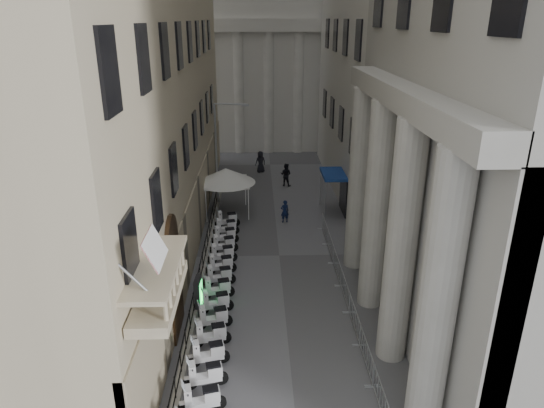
{
  "coord_description": "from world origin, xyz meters",
  "views": [
    {
      "loc": [
        -1.27,
        -6.64,
        13.25
      ],
      "look_at": [
        -0.53,
        16.09,
        4.5
      ],
      "focal_mm": 32.0,
      "sensor_mm": 36.0,
      "label": 1
    }
  ],
  "objects": [
    {
      "name": "security_tent",
      "position": [
        -3.33,
        25.95,
        2.83
      ],
      "size": [
        4.17,
        4.17,
        3.39
      ],
      "color": "white",
      "rests_on": "ground"
    },
    {
      "name": "scooter_10",
      "position": [
        -3.31,
        17.17,
        0.0
      ],
      "size": [
        1.49,
        0.85,
        1.5
      ],
      "primitive_type": null,
      "rotation": [
        0.0,
        0.0,
        1.79
      ],
      "color": "white",
      "rests_on": "ground"
    },
    {
      "name": "scooter_14",
      "position": [
        -3.31,
        22.24,
        0.0
      ],
      "size": [
        1.49,
        0.85,
        1.5
      ],
      "primitive_type": null,
      "rotation": [
        0.0,
        0.0,
        1.79
      ],
      "color": "white",
      "rests_on": "ground"
    },
    {
      "name": "scooter_4",
      "position": [
        -3.31,
        9.56,
        0.0
      ],
      "size": [
        1.49,
        0.85,
        1.5
      ],
      "primitive_type": null,
      "rotation": [
        0.0,
        0.0,
        1.79
      ],
      "color": "white",
      "rests_on": "ground"
    },
    {
      "name": "info_kiosk",
      "position": [
        -4.12,
        13.39,
        0.93
      ],
      "size": [
        0.33,
        0.88,
        1.83
      ],
      "rotation": [
        0.0,
        0.0,
        -0.05
      ],
      "color": "black",
      "rests_on": "ground"
    },
    {
      "name": "scooter_9",
      "position": [
        -3.31,
        15.9,
        0.0
      ],
      "size": [
        1.49,
        0.85,
        1.5
      ],
      "primitive_type": null,
      "rotation": [
        0.0,
        0.0,
        1.79
      ],
      "color": "white",
      "rests_on": "ground"
    },
    {
      "name": "far_building",
      "position": [
        0.0,
        48.0,
        15.0
      ],
      "size": [
        22.0,
        10.0,
        30.0
      ],
      "primitive_type": "cube",
      "color": "beige",
      "rests_on": "ground"
    },
    {
      "name": "scooter_6",
      "position": [
        -3.31,
        12.09,
        0.0
      ],
      "size": [
        1.49,
        0.85,
        1.5
      ],
      "primitive_type": null,
      "rotation": [
        0.0,
        0.0,
        1.79
      ],
      "color": "white",
      "rests_on": "ground"
    },
    {
      "name": "barrier_6",
      "position": [
        3.07,
        19.33,
        0.0
      ],
      "size": [
        0.6,
        2.4,
        1.1
      ],
      "primitive_type": null,
      "color": "#AAADB2",
      "rests_on": "ground"
    },
    {
      "name": "barrier_4",
      "position": [
        3.07,
        14.33,
        0.0
      ],
      "size": [
        0.6,
        2.4,
        1.1
      ],
      "primitive_type": null,
      "color": "#AAADB2",
      "rests_on": "ground"
    },
    {
      "name": "scooter_11",
      "position": [
        -3.31,
        18.44,
        0.0
      ],
      "size": [
        1.49,
        0.85,
        1.5
      ],
      "primitive_type": null,
      "rotation": [
        0.0,
        0.0,
        1.79
      ],
      "color": "white",
      "rests_on": "ground"
    },
    {
      "name": "barrier_7",
      "position": [
        3.07,
        21.83,
        0.0
      ],
      "size": [
        0.6,
        2.4,
        1.1
      ],
      "primitive_type": null,
      "color": "#AAADB2",
      "rests_on": "ground"
    },
    {
      "name": "barrier_5",
      "position": [
        3.07,
        16.83,
        0.0
      ],
      "size": [
        0.6,
        2.4,
        1.1
      ],
      "primitive_type": null,
      "color": "#AAADB2",
      "rests_on": "ground"
    },
    {
      "name": "scooter_15",
      "position": [
        -3.31,
        23.51,
        0.0
      ],
      "size": [
        1.49,
        0.85,
        1.5
      ],
      "primitive_type": null,
      "rotation": [
        0.0,
        0.0,
        1.79
      ],
      "color": "white",
      "rests_on": "ground"
    },
    {
      "name": "scooter_12",
      "position": [
        -3.31,
        19.71,
        0.0
      ],
      "size": [
        1.49,
        0.85,
        1.5
      ],
      "primitive_type": null,
      "rotation": [
        0.0,
        0.0,
        1.79
      ],
      "color": "white",
      "rests_on": "ground"
    },
    {
      "name": "pedestrian_b",
      "position": [
        1.14,
        32.08,
        0.97
      ],
      "size": [
        1.15,
        1.03,
        1.93
      ],
      "primitive_type": "imported",
      "rotation": [
        0.0,
        0.0,
        2.75
      ],
      "color": "black",
      "rests_on": "ground"
    },
    {
      "name": "blue_awning",
      "position": [
        4.15,
        26.0,
        0.0
      ],
      "size": [
        1.6,
        3.0,
        3.0
      ],
      "primitive_type": null,
      "color": "navy",
      "rests_on": "ground"
    },
    {
      "name": "iron_fence",
      "position": [
        -4.3,
        18.0,
        0.0
      ],
      "size": [
        0.3,
        28.0,
        1.4
      ],
      "primitive_type": null,
      "color": "black",
      "rests_on": "ground"
    },
    {
      "name": "barrier_2",
      "position": [
        3.07,
        9.33,
        0.0
      ],
      "size": [
        0.6,
        2.4,
        1.1
      ],
      "primitive_type": null,
      "color": "#AAADB2",
      "rests_on": "ground"
    },
    {
      "name": "pedestrian_c",
      "position": [
        -0.95,
        35.99,
        0.98
      ],
      "size": [
        1.12,
        0.93,
        1.96
      ],
      "primitive_type": "imported",
      "rotation": [
        0.0,
        0.0,
        3.52
      ],
      "color": "black",
      "rests_on": "ground"
    },
    {
      "name": "scooter_5",
      "position": [
        -3.31,
        10.82,
        0.0
      ],
      "size": [
        1.49,
        0.85,
        1.5
      ],
      "primitive_type": null,
      "rotation": [
        0.0,
        0.0,
        1.79
      ],
      "color": "white",
      "rests_on": "ground"
    },
    {
      "name": "scooter_3",
      "position": [
        -3.31,
        8.29,
        0.0
      ],
      "size": [
        1.49,
        0.85,
        1.5
      ],
      "primitive_type": null,
      "rotation": [
        0.0,
        0.0,
        1.79
      ],
      "color": "white",
      "rests_on": "ground"
    },
    {
      "name": "scooter_7",
      "position": [
        -3.31,
        13.36,
        0.0
      ],
      "size": [
        1.49,
        0.85,
        1.5
      ],
      "primitive_type": null,
      "rotation": [
        0.0,
        0.0,
        1.79
      ],
      "color": "white",
      "rests_on": "ground"
    },
    {
      "name": "barrier_3",
      "position": [
        3.07,
        11.83,
        0.0
      ],
      "size": [
        0.6,
        2.4,
        1.1
      ],
      "primitive_type": null,
      "color": "#AAADB2",
      "rests_on": "ground"
    },
    {
      "name": "pedestrian_a",
      "position": [
        0.61,
        24.26,
        0.8
      ],
      "size": [
        0.67,
        0.53,
        1.61
      ],
      "primitive_type": "imported",
      "rotation": [
        0.0,
        0.0,
        3.42
      ],
      "color": "#0D1736",
      "rests_on": "ground"
    },
    {
      "name": "scooter_13",
      "position": [
        -3.31,
        20.97,
        0.0
      ],
      "size": [
        1.49,
        0.85,
        1.5
      ],
      "primitive_type": null,
      "rotation": [
        0.0,
        0.0,
        1.79
      ],
      "color": "white",
      "rests_on": "ground"
    },
    {
      "name": "street_lamp",
      "position": [
        -3.92,
        27.39,
        4.58
      ],
      "size": [
        2.51,
        0.57,
        7.73
      ],
      "rotation": [
        0.0,
        0.0,
        -0.16
      ],
      "color": "#989BA0",
      "rests_on": "ground"
    },
    {
      "name": "scooter_8",
      "position": [
        -3.31,
        14.63,
        0.0
      ],
      "size": [
        1.49,
        0.85,
        1.5
      ],
      "primitive_type": null,
      "rotation": [
        0.0,
        0.0,
        1.79
      ],
      "color": "white",
      "rests_on": "ground"
    }
  ]
}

